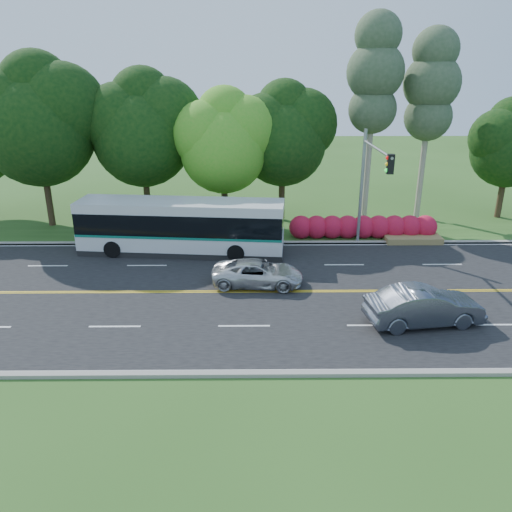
{
  "coord_description": "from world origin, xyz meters",
  "views": [
    {
      "loc": [
        -0.17,
        -22.31,
        10.3
      ],
      "look_at": [
        0.06,
        2.0,
        1.13
      ],
      "focal_mm": 35.0,
      "sensor_mm": 36.0,
      "label": 1
    }
  ],
  "objects_px": {
    "traffic_signal": "(370,175)",
    "sedan": "(424,306)",
    "transit_bus": "(181,227)",
    "suv": "(258,273)"
  },
  "relations": [
    {
      "from": "transit_bus",
      "to": "suv",
      "type": "distance_m",
      "value": 6.63
    },
    {
      "from": "sedan",
      "to": "traffic_signal",
      "type": "bearing_deg",
      "value": -4.08
    },
    {
      "from": "traffic_signal",
      "to": "suv",
      "type": "height_order",
      "value": "traffic_signal"
    },
    {
      "from": "traffic_signal",
      "to": "sedan",
      "type": "relative_size",
      "value": 1.42
    },
    {
      "from": "traffic_signal",
      "to": "transit_bus",
      "type": "height_order",
      "value": "traffic_signal"
    },
    {
      "from": "traffic_signal",
      "to": "transit_bus",
      "type": "xyz_separation_m",
      "value": [
        -10.79,
        0.23,
        -3.1
      ]
    },
    {
      "from": "transit_bus",
      "to": "suv",
      "type": "relative_size",
      "value": 2.66
    },
    {
      "from": "sedan",
      "to": "transit_bus",
      "type": "bearing_deg",
      "value": 43.51
    },
    {
      "from": "transit_bus",
      "to": "suv",
      "type": "height_order",
      "value": "transit_bus"
    },
    {
      "from": "sedan",
      "to": "suv",
      "type": "distance_m",
      "value": 8.15
    }
  ]
}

